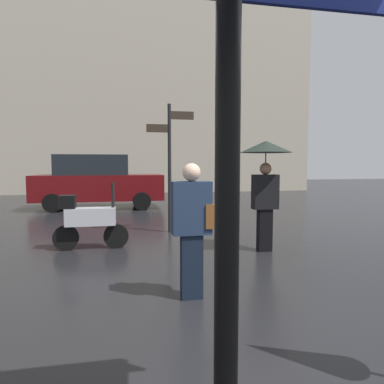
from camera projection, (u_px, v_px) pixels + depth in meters
The scene contains 6 objects.
pedestrian_with_umbrella at pixel (266, 167), 6.17m from camera, with size 0.92×0.92×1.98m.
pedestrian_with_bag at pixel (193, 222), 4.01m from camera, with size 0.49×0.24×1.58m.
parked_scooter at pixel (88, 220), 6.36m from camera, with size 1.36×0.32×1.23m.
parked_car_left at pixel (98, 181), 12.31m from camera, with size 4.44×1.94×1.89m.
street_signpost at pixel (170, 155), 7.89m from camera, with size 1.08×0.08×2.93m.
building_block at pixel (138, 73), 19.49m from camera, with size 19.70×2.52×13.32m, color #B2A893.
Camera 1 is at (-0.91, -2.18, 1.57)m, focal length 32.40 mm.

